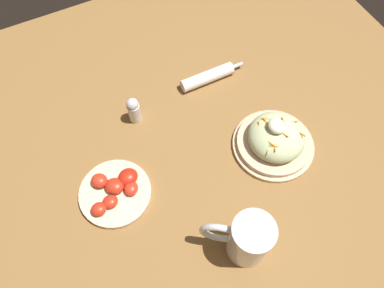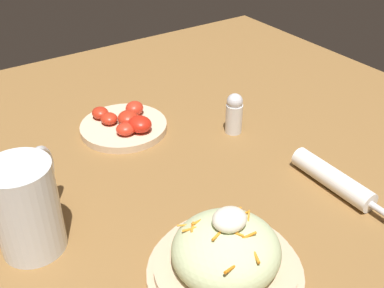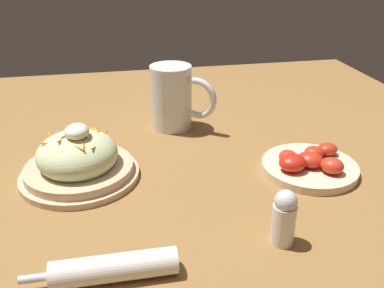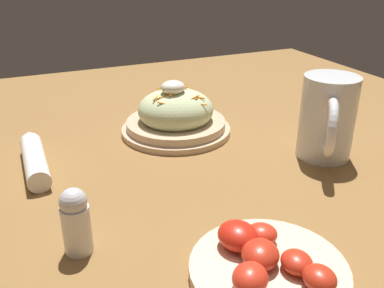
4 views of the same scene
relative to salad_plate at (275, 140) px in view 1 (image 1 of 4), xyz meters
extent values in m
plane|color=olive|center=(-0.04, -0.16, -0.04)|extent=(1.43, 1.43, 0.00)
cylinder|color=#D1B28E|center=(0.00, 0.00, -0.03)|extent=(0.21, 0.21, 0.01)
cylinder|color=#D1B28E|center=(0.00, 0.00, -0.02)|extent=(0.19, 0.19, 0.02)
ellipsoid|color=beige|center=(0.00, 0.00, 0.01)|extent=(0.15, 0.14, 0.08)
cylinder|color=orange|center=(-0.01, -0.01, 0.05)|extent=(0.01, 0.02, 0.01)
cylinder|color=orange|center=(0.03, -0.03, 0.04)|extent=(0.01, 0.02, 0.01)
cylinder|color=orange|center=(0.04, -0.03, 0.04)|extent=(0.02, 0.01, 0.01)
cylinder|color=orange|center=(0.02, -0.04, 0.05)|extent=(0.02, 0.01, 0.01)
cylinder|color=orange|center=(-0.01, 0.05, 0.04)|extent=(0.01, 0.02, 0.00)
cylinder|color=orange|center=(-0.02, 0.02, 0.05)|extent=(0.02, 0.01, 0.01)
cylinder|color=orange|center=(-0.04, -0.03, 0.04)|extent=(0.02, 0.01, 0.01)
cylinder|color=orange|center=(0.02, 0.00, 0.05)|extent=(0.02, 0.01, 0.01)
cylinder|color=orange|center=(0.03, 0.05, 0.04)|extent=(0.03, 0.01, 0.01)
cylinder|color=orange|center=(0.00, 0.01, 0.05)|extent=(0.01, 0.02, 0.00)
cylinder|color=orange|center=(-0.04, -0.02, 0.05)|extent=(0.03, 0.00, 0.01)
cylinder|color=orange|center=(0.03, -0.05, 0.04)|extent=(0.02, 0.01, 0.00)
cylinder|color=orange|center=(-0.01, -0.02, 0.05)|extent=(0.02, 0.02, 0.01)
cylinder|color=orange|center=(-0.04, -0.01, 0.05)|extent=(0.02, 0.02, 0.00)
cylinder|color=orange|center=(-0.02, 0.00, 0.05)|extent=(0.02, 0.01, 0.01)
ellipsoid|color=white|center=(-0.01, 0.00, 0.06)|extent=(0.05, 0.04, 0.03)
cylinder|color=white|center=(0.20, -0.20, 0.04)|extent=(0.09, 0.09, 0.14)
cylinder|color=orange|center=(0.20, -0.20, 0.02)|extent=(0.08, 0.08, 0.10)
cylinder|color=white|center=(0.20, -0.20, 0.08)|extent=(0.08, 0.08, 0.01)
torus|color=white|center=(0.16, -0.25, 0.04)|extent=(0.07, 0.08, 0.09)
cylinder|color=white|center=(-0.27, -0.05, -0.02)|extent=(0.04, 0.16, 0.04)
cylinder|color=silver|center=(-0.27, 0.04, -0.02)|extent=(0.01, 0.04, 0.01)
cylinder|color=beige|center=(-0.06, -0.42, -0.03)|extent=(0.18, 0.18, 0.02)
ellipsoid|color=red|center=(-0.07, -0.38, 0.00)|extent=(0.05, 0.06, 0.03)
ellipsoid|color=red|center=(-0.04, -0.44, -0.01)|extent=(0.04, 0.04, 0.02)
ellipsoid|color=red|center=(-0.04, -0.38, -0.01)|extent=(0.05, 0.05, 0.02)
ellipsoid|color=red|center=(-0.10, -0.44, -0.01)|extent=(0.06, 0.06, 0.03)
ellipsoid|color=red|center=(-0.03, -0.47, -0.01)|extent=(0.03, 0.04, 0.02)
ellipsoid|color=red|center=(-0.07, -0.42, -0.01)|extent=(0.06, 0.06, 0.03)
cylinder|color=white|center=(-0.24, -0.29, 0.00)|extent=(0.03, 0.03, 0.06)
sphere|color=silver|center=(-0.24, -0.29, 0.03)|extent=(0.03, 0.03, 0.03)
camera|label=1|loc=(0.32, -0.40, 0.83)|focal=34.76mm
camera|label=2|loc=(0.28, 0.33, 0.46)|focal=43.01mm
camera|label=3|loc=(-0.70, -0.07, 0.36)|focal=39.70mm
camera|label=4|loc=(-0.29, -0.73, 0.30)|focal=39.96mm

